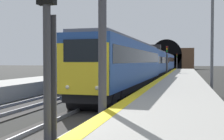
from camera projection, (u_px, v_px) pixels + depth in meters
name	position (u px, v px, depth m)	size (l,w,h in m)	color
platform_right_edge_strip	(87.00, 127.00, 6.85)	(112.00, 0.50, 0.01)	yellow
train_main_approaching	(155.00, 63.00, 43.06)	(61.62, 3.06, 5.12)	#264C99
train_adjacent_platform	(121.00, 64.00, 40.56)	(37.44, 2.84, 4.86)	#264C99
railway_signal_near	(47.00, 58.00, 5.98)	(0.39, 0.38, 4.55)	#38383D
railway_signal_mid	(167.00, 59.00, 42.03)	(0.39, 0.38, 4.92)	#4C4C54
railway_signal_far	(177.00, 60.00, 84.77)	(0.39, 0.38, 4.92)	#4C4C54
tunnel_portal	(166.00, 58.00, 98.89)	(2.28, 18.45, 10.33)	brown
catenary_mast_near	(212.00, 40.00, 21.39)	(0.22, 2.36, 8.15)	#595B60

